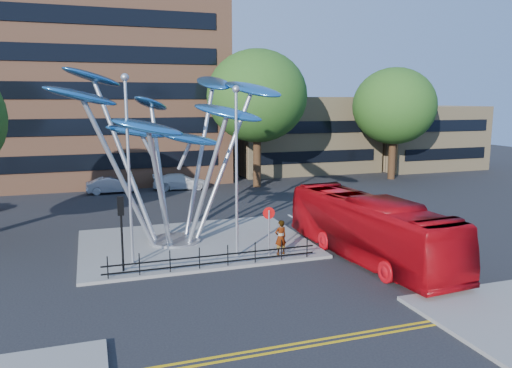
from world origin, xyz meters
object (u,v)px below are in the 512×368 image
object	(u,v)px
traffic_light_island	(121,218)
parked_car_mid	(112,185)
street_lamp_left	(128,154)
parked_car_right	(180,181)
tree_far	(394,106)
street_lamp_right	(236,156)
tree_right	(257,96)
leaf_sculpture	(170,117)
no_entry_sign_island	(269,223)
pedestrian	(281,237)
red_bus	(369,228)

from	to	relation	value
traffic_light_island	parked_car_mid	size ratio (longest dim) A/B	0.83
street_lamp_left	parked_car_right	size ratio (longest dim) A/B	1.86
tree_far	street_lamp_left	distance (m)	32.37
street_lamp_right	street_lamp_left	bearing A→B (deg)	174.29
tree_right	leaf_sculpture	world-z (taller)	tree_right
tree_right	parked_car_right	bearing A→B (deg)	171.58
street_lamp_right	no_entry_sign_island	bearing A→B (deg)	-17.87
pedestrian	no_entry_sign_island	bearing A→B (deg)	-10.64
parked_car_right	traffic_light_island	bearing A→B (deg)	168.28
traffic_light_island	street_lamp_right	bearing A→B (deg)	5.19
street_lamp_left	pedestrian	world-z (taller)	street_lamp_left
tree_far	street_lamp_right	distance (m)	28.76
red_bus	no_entry_sign_island	bearing A→B (deg)	155.55
leaf_sculpture	street_lamp_right	bearing A→B (deg)	-55.09
no_entry_sign_island	tree_far	bearing A→B (deg)	44.25
leaf_sculpture	traffic_light_island	world-z (taller)	leaf_sculpture
tree_right	street_lamp_left	xyz separation A→B (m)	(-12.50, -18.50, -2.68)
no_entry_sign_island	red_bus	distance (m)	4.90
parked_car_mid	parked_car_right	distance (m)	5.77
no_entry_sign_island	red_bus	world-z (taller)	red_bus
pedestrian	leaf_sculpture	bearing A→B (deg)	-50.87
tree_far	red_bus	world-z (taller)	tree_far
red_bus	pedestrian	world-z (taller)	red_bus
no_entry_sign_island	parked_car_right	world-z (taller)	no_entry_sign_island
red_bus	parked_car_mid	size ratio (longest dim) A/B	2.75
tree_right	pedestrian	distance (m)	21.41
street_lamp_left	street_lamp_right	bearing A→B (deg)	-5.71
red_bus	pedestrian	size ratio (longest dim) A/B	6.48
parked_car_mid	parked_car_right	xyz separation A→B (m)	(5.77, 0.01, 0.01)
no_entry_sign_island	red_bus	bearing A→B (deg)	-20.05
street_lamp_right	traffic_light_island	size ratio (longest dim) A/B	2.42
leaf_sculpture	traffic_light_island	distance (m)	6.65
tree_far	traffic_light_island	world-z (taller)	tree_far
traffic_light_island	no_entry_sign_island	distance (m)	7.05
street_lamp_right	pedestrian	size ratio (longest dim) A/B	4.74
no_entry_sign_island	street_lamp_right	bearing A→B (deg)	162.13
street_lamp_left	parked_car_right	bearing A→B (deg)	73.59
tree_right	parked_car_right	xyz separation A→B (m)	(-6.76, 1.00, -7.35)
traffic_light_island	parked_car_mid	xyz separation A→B (m)	(0.47, 20.49, -1.94)
parked_car_right	pedestrian	bearing A→B (deg)	-170.95
tree_far	leaf_sculpture	bearing A→B (deg)	-147.52
street_lamp_left	traffic_light_island	bearing A→B (deg)	-116.57
parked_car_right	leaf_sculpture	bearing A→B (deg)	173.75
tree_far	street_lamp_left	bearing A→B (deg)	-145.08
tree_right	street_lamp_left	world-z (taller)	tree_right
parked_car_mid	parked_car_right	size ratio (longest dim) A/B	0.87
street_lamp_left	pedestrian	distance (m)	8.39
tree_right	parked_car_right	world-z (taller)	tree_right
street_lamp_left	no_entry_sign_island	xyz separation A→B (m)	(6.50, -0.98, -3.54)
red_bus	tree_far	bearing A→B (deg)	49.56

